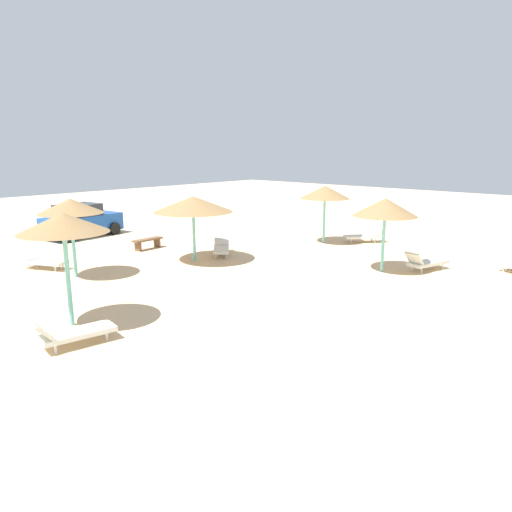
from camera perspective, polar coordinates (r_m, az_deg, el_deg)
name	(u,v)px	position (r m, az deg, el deg)	size (l,w,h in m)	color
ground_plane	(335,313)	(13.87, 9.28, -6.69)	(80.00, 80.00, 0.00)	#DBBA8C
parasol_0	(63,224)	(13.07, -21.85, 3.58)	(2.26, 2.26, 2.98)	#6BC6BC
parasol_2	(193,204)	(19.58, -7.45, 6.10)	(3.20, 3.20, 2.66)	#6BC6BC
parasol_3	(325,192)	(23.46, 8.16, 7.46)	(2.40, 2.40, 2.78)	#6BC6BC
parasol_4	(385,207)	(18.36, 15.04, 5.58)	(2.35, 2.35, 2.76)	#6BC6BC
parasol_5	(70,206)	(18.12, -21.12, 5.49)	(2.26, 2.26, 2.83)	#6BC6BC
lounger_0	(72,333)	(12.25, -20.93, -8.47)	(1.95, 0.93, 0.77)	silver
lounger_2	(221,248)	(20.95, -4.11, 0.99)	(1.79, 1.80, 0.67)	silver
lounger_3	(365,236)	(24.26, 12.72, 2.35)	(1.82, 1.72, 0.76)	silver
lounger_4	(425,262)	(19.31, 19.40, -0.70)	(1.96, 1.10, 0.80)	silver
lounger_5	(42,261)	(20.24, -23.96, -0.54)	(1.40, 2.00, 0.61)	silver
bench_0	(148,242)	(22.60, -12.70, 1.66)	(1.52, 0.50, 0.49)	brown
parked_car	(81,221)	(26.69, -19.98, 3.91)	(4.18, 2.39, 1.72)	#194C9E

